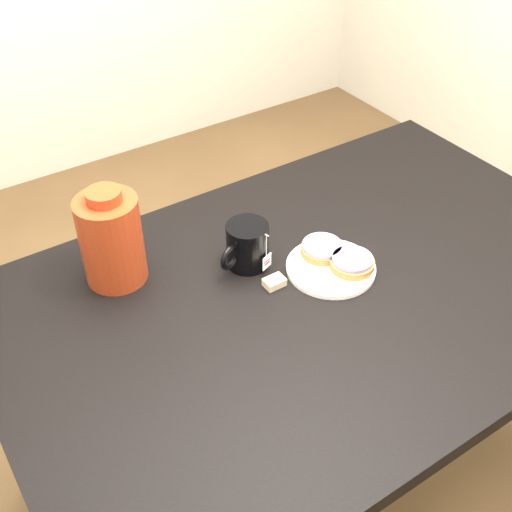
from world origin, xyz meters
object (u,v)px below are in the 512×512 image
(bagel_back, at_px, (322,249))
(mug, at_px, (247,245))
(table, at_px, (319,312))
(bagel_package, at_px, (111,239))
(plate, at_px, (331,267))
(bagel_front, at_px, (352,262))
(teabag_pouch, at_px, (274,282))

(bagel_back, relative_size, mug, 0.90)
(table, relative_size, bagel_package, 6.24)
(plate, bearing_deg, bagel_front, -37.52)
(bagel_back, height_order, bagel_front, same)
(mug, distance_m, teabag_pouch, 0.10)
(table, distance_m, bagel_front, 0.14)
(table, bearing_deg, plate, 30.26)
(bagel_package, bearing_deg, table, -37.12)
(bagel_package, bearing_deg, bagel_front, -31.47)
(mug, relative_size, bagel_package, 0.67)
(bagel_front, distance_m, mug, 0.24)
(teabag_pouch, relative_size, bagel_package, 0.20)
(bagel_back, distance_m, mug, 0.17)
(table, bearing_deg, bagel_package, 142.88)
(plate, xyz_separation_m, mug, (-0.14, 0.12, 0.05))
(table, distance_m, teabag_pouch, 0.14)
(bagel_back, xyz_separation_m, bagel_package, (-0.41, 0.20, 0.08))
(plate, height_order, teabag_pouch, teabag_pouch)
(plate, distance_m, mug, 0.19)
(bagel_back, distance_m, teabag_pouch, 0.15)
(table, height_order, bagel_back, bagel_back)
(table, xyz_separation_m, mug, (-0.10, 0.15, 0.14))
(bagel_package, bearing_deg, mug, -25.01)
(plate, bearing_deg, bagel_back, 77.83)
(bagel_package, bearing_deg, plate, -30.88)
(bagel_back, bearing_deg, teabag_pouch, -172.19)
(table, bearing_deg, bagel_front, 0.05)
(mug, bearing_deg, table, -77.29)
(teabag_pouch, bearing_deg, bagel_package, 141.44)
(bagel_back, xyz_separation_m, bagel_front, (0.03, -0.07, -0.00))
(bagel_back, xyz_separation_m, mug, (-0.15, 0.07, 0.03))
(bagel_back, height_order, mug, mug)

